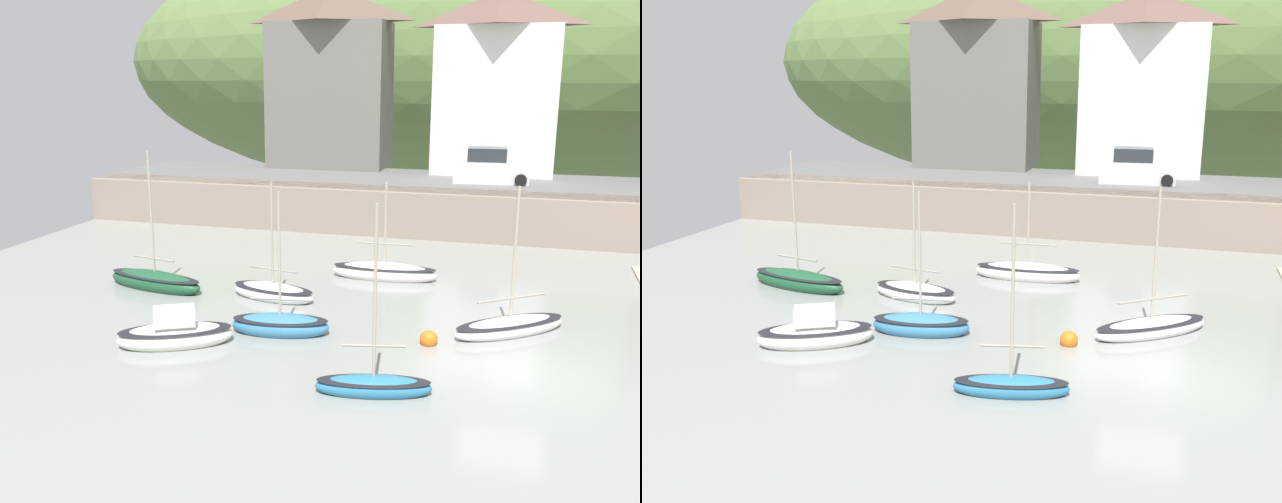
% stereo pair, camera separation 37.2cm
% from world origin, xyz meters
% --- Properties ---
extents(quay_seawall, '(48.00, 9.40, 2.40)m').
position_xyz_m(quay_seawall, '(0.00, 17.50, 1.36)').
color(quay_seawall, gray).
rests_on(quay_seawall, ground).
extents(hillside_backdrop, '(80.00, 44.00, 27.43)m').
position_xyz_m(hillside_backdrop, '(-1.94, 55.20, 9.60)').
color(hillside_backdrop, '#5D7A40').
rests_on(hillside_backdrop, ground).
extents(waterfront_building_left, '(7.78, 4.56, 11.28)m').
position_xyz_m(waterfront_building_left, '(-12.17, 25.20, 8.14)').
color(waterfront_building_left, slate).
rests_on(waterfront_building_left, ground).
extents(waterfront_building_centre, '(7.42, 5.11, 10.69)m').
position_xyz_m(waterfront_building_centre, '(-1.76, 25.20, 7.83)').
color(waterfront_building_centre, white).
rests_on(waterfront_building_centre, ground).
extents(dinghy_open_wooden, '(3.26, 1.58, 5.31)m').
position_xyz_m(dinghy_open_wooden, '(-3.38, -2.43, 0.25)').
color(dinghy_open_wooden, teal).
rests_on(dinghy_open_wooden, ground).
extents(sailboat_far_left, '(3.84, 2.92, 1.38)m').
position_xyz_m(sailboat_far_left, '(-10.11, -0.73, 0.34)').
color(sailboat_far_left, white).
rests_on(sailboat_far_left, ground).
extents(sailboat_tall_mast, '(3.40, 1.75, 4.91)m').
position_xyz_m(sailboat_tall_mast, '(-7.27, 1.17, 0.28)').
color(sailboat_tall_mast, teal).
rests_on(sailboat_tall_mast, ground).
extents(rowboat_small_beached, '(4.02, 3.48, 5.06)m').
position_xyz_m(rowboat_small_beached, '(0.02, 3.23, 0.24)').
color(rowboat_small_beached, white).
rests_on(rowboat_small_beached, ground).
extents(fishing_boat_green, '(4.56, 2.11, 5.67)m').
position_xyz_m(fishing_boat_green, '(-13.71, 4.50, 0.30)').
color(fishing_boat_green, '#1C4F30').
rests_on(fishing_boat_green, ground).
extents(sailboat_nearest_shore, '(3.62, 1.96, 4.65)m').
position_xyz_m(sailboat_nearest_shore, '(-8.75, 4.58, 0.26)').
color(sailboat_nearest_shore, white).
rests_on(sailboat_nearest_shore, ground).
extents(sailboat_white_hull, '(4.44, 1.38, 4.25)m').
position_xyz_m(sailboat_white_hull, '(-5.18, 8.37, 0.28)').
color(sailboat_white_hull, white).
rests_on(sailboat_white_hull, ground).
extents(parked_car_near_slipway, '(4.20, 1.95, 1.95)m').
position_xyz_m(parked_car_near_slipway, '(-1.67, 20.70, 3.20)').
color(parked_car_near_slipway, silver).
rests_on(parked_car_near_slipway, ground).
extents(mooring_buoy, '(0.57, 0.57, 0.57)m').
position_xyz_m(mooring_buoy, '(-2.42, 1.50, 0.17)').
color(mooring_buoy, orange).
rests_on(mooring_buoy, ground).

